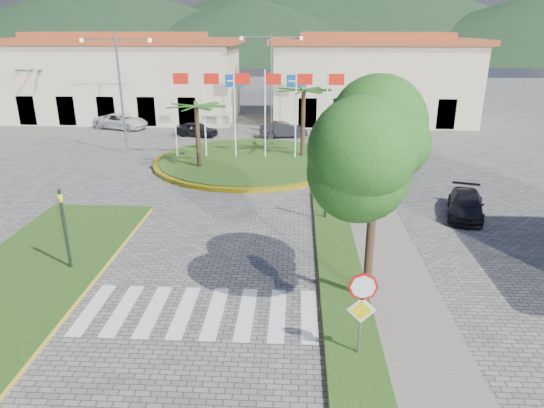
{
  "coord_description": "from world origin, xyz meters",
  "views": [
    {
      "loc": [
        3.11,
        -9.19,
        8.61
      ],
      "look_at": [
        2.22,
        8.0,
        2.26
      ],
      "focal_mm": 32.0,
      "sensor_mm": 36.0,
      "label": 1
    }
  ],
  "objects_px": {
    "deciduous_tree": "(377,149)",
    "white_van": "(121,121)",
    "roundabout_island": "(250,160)",
    "car_dark_b": "(283,130)",
    "car_side_right": "(466,204)",
    "car_dark_a": "(197,129)",
    "stop_sign": "(362,302)"
  },
  "relations": [
    {
      "from": "roundabout_island",
      "to": "car_dark_b",
      "type": "xyz_separation_m",
      "value": [
        2.0,
        8.0,
        0.46
      ]
    },
    {
      "from": "white_van",
      "to": "car_dark_b",
      "type": "bearing_deg",
      "value": -82.95
    },
    {
      "from": "roundabout_island",
      "to": "white_van",
      "type": "relative_size",
      "value": 2.66
    },
    {
      "from": "stop_sign",
      "to": "white_van",
      "type": "xyz_separation_m",
      "value": [
        -17.31,
        30.75,
        -1.13
      ]
    },
    {
      "from": "white_van",
      "to": "car_dark_b",
      "type": "relative_size",
      "value": 1.25
    },
    {
      "from": "car_side_right",
      "to": "car_dark_b",
      "type": "bearing_deg",
      "value": 135.05
    },
    {
      "from": "roundabout_island",
      "to": "white_van",
      "type": "height_order",
      "value": "roundabout_island"
    },
    {
      "from": "stop_sign",
      "to": "deciduous_tree",
      "type": "bearing_deg",
      "value": 78.82
    },
    {
      "from": "stop_sign",
      "to": "car_dark_a",
      "type": "bearing_deg",
      "value": 109.71
    },
    {
      "from": "car_dark_b",
      "to": "white_van",
      "type": "bearing_deg",
      "value": 68.02
    },
    {
      "from": "roundabout_island",
      "to": "deciduous_tree",
      "type": "bearing_deg",
      "value": -72.09
    },
    {
      "from": "stop_sign",
      "to": "car_dark_b",
      "type": "bearing_deg",
      "value": 95.91
    },
    {
      "from": "deciduous_tree",
      "to": "car_dark_a",
      "type": "distance_m",
      "value": 27.55
    },
    {
      "from": "white_van",
      "to": "car_side_right",
      "type": "distance_m",
      "value": 30.79
    },
    {
      "from": "stop_sign",
      "to": "car_side_right",
      "type": "bearing_deg",
      "value": 60.12
    },
    {
      "from": "deciduous_tree",
      "to": "car_dark_a",
      "type": "height_order",
      "value": "deciduous_tree"
    },
    {
      "from": "roundabout_island",
      "to": "car_dark_b",
      "type": "bearing_deg",
      "value": 76.0
    },
    {
      "from": "roundabout_island",
      "to": "car_dark_b",
      "type": "relative_size",
      "value": 3.32
    },
    {
      "from": "car_side_right",
      "to": "stop_sign",
      "type": "bearing_deg",
      "value": -103.42
    },
    {
      "from": "stop_sign",
      "to": "deciduous_tree",
      "type": "height_order",
      "value": "deciduous_tree"
    },
    {
      "from": "roundabout_island",
      "to": "car_dark_a",
      "type": "bearing_deg",
      "value": 122.76
    },
    {
      "from": "deciduous_tree",
      "to": "white_van",
      "type": "distance_m",
      "value": 33.31
    },
    {
      "from": "deciduous_tree",
      "to": "car_side_right",
      "type": "xyz_separation_m",
      "value": [
        5.75,
        8.02,
        -4.61
      ]
    },
    {
      "from": "roundabout_island",
      "to": "stop_sign",
      "type": "height_order",
      "value": "roundabout_island"
    },
    {
      "from": "car_dark_b",
      "to": "roundabout_island",
      "type": "bearing_deg",
      "value": 154.69
    },
    {
      "from": "stop_sign",
      "to": "car_side_right",
      "type": "distance_m",
      "value": 12.81
    },
    {
      "from": "car_dark_a",
      "to": "car_dark_b",
      "type": "xyz_separation_m",
      "value": [
        7.14,
        0.0,
        0.03
      ]
    },
    {
      "from": "stop_sign",
      "to": "car_dark_b",
      "type": "height_order",
      "value": "stop_sign"
    },
    {
      "from": "car_side_right",
      "to": "deciduous_tree",
      "type": "bearing_deg",
      "value": -109.19
    },
    {
      "from": "car_dark_b",
      "to": "deciduous_tree",
      "type": "bearing_deg",
      "value": 176.66
    },
    {
      "from": "deciduous_tree",
      "to": "white_van",
      "type": "xyz_separation_m",
      "value": [
        -17.91,
        27.72,
        -4.51
      ]
    },
    {
      "from": "roundabout_island",
      "to": "stop_sign",
      "type": "relative_size",
      "value": 4.79
    }
  ]
}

